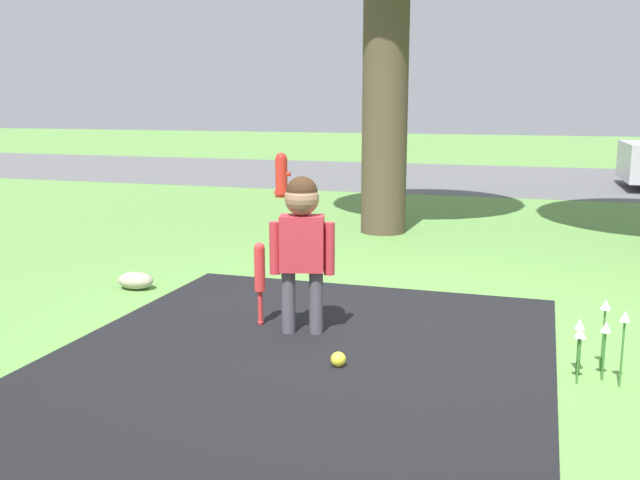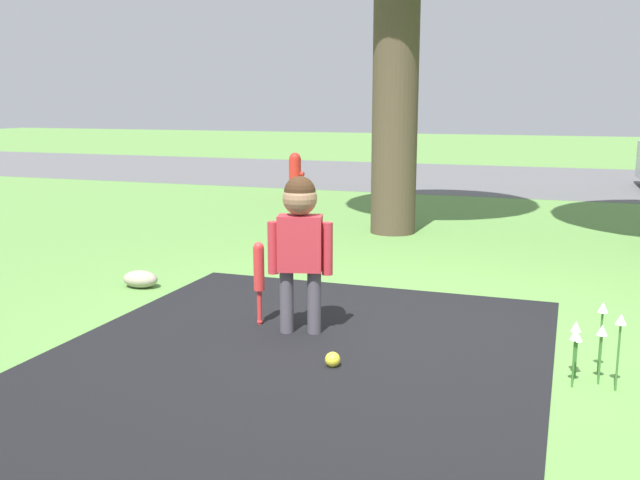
# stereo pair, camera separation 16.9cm
# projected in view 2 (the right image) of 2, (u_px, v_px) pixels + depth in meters

# --- Properties ---
(ground_plane) EXTENTS (60.00, 60.00, 0.00)m
(ground_plane) POSITION_uv_depth(u_px,v_px,m) (398.00, 327.00, 5.01)
(ground_plane) COLOR #5B8C42
(street_strip) EXTENTS (40.00, 6.00, 0.01)m
(street_strip) POSITION_uv_depth(u_px,v_px,m) (514.00, 179.00, 14.46)
(street_strip) COLOR #59595B
(street_strip) RESTS_ON ground
(child) EXTENTS (0.43, 0.23, 1.08)m
(child) POSITION_uv_depth(u_px,v_px,m) (300.00, 233.00, 4.74)
(child) COLOR #4C4751
(child) RESTS_ON ground
(baseball_bat) EXTENTS (0.08, 0.08, 0.60)m
(baseball_bat) POSITION_uv_depth(u_px,v_px,m) (259.00, 272.00, 4.98)
(baseball_bat) COLOR red
(baseball_bat) RESTS_ON ground
(sports_ball) EXTENTS (0.09, 0.09, 0.09)m
(sports_ball) POSITION_uv_depth(u_px,v_px,m) (333.00, 359.00, 4.24)
(sports_ball) COLOR yellow
(sports_ball) RESTS_ON ground
(fire_hydrant) EXTENTS (0.28, 0.25, 0.73)m
(fire_hydrant) POSITION_uv_depth(u_px,v_px,m) (295.00, 175.00, 11.75)
(fire_hydrant) COLOR red
(fire_hydrant) RESTS_ON ground
(flower_bed) EXTENTS (0.28, 0.31, 0.44)m
(flower_bed) POSITION_uv_depth(u_px,v_px,m) (592.00, 331.00, 3.97)
(flower_bed) COLOR #38702D
(flower_bed) RESTS_ON ground
(edging_rock) EXTENTS (0.31, 0.22, 0.14)m
(edging_rock) POSITION_uv_depth(u_px,v_px,m) (140.00, 279.00, 6.06)
(edging_rock) COLOR #9E937F
(edging_rock) RESTS_ON ground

